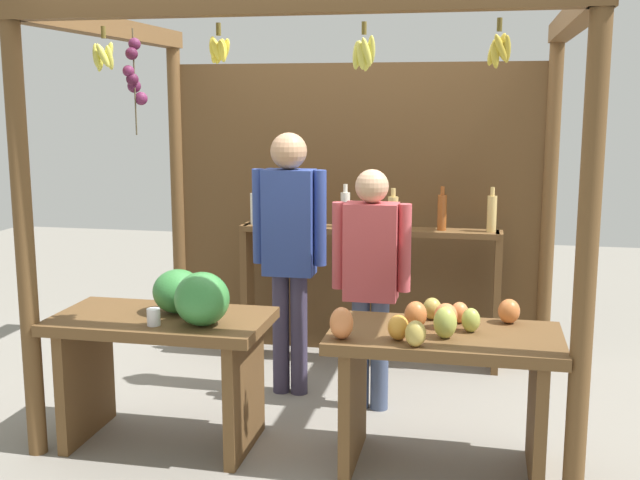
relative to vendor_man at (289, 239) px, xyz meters
name	(u,v)px	position (x,y,z in m)	size (l,w,h in m)	color
ground_plane	(327,400)	(0.26, -0.09, -1.03)	(12.00, 12.00, 0.00)	gray
market_stall	(340,173)	(0.26, 0.37, 0.39)	(2.91, 2.22, 2.40)	brown
fruit_counter_left	(171,336)	(-0.45, -0.90, -0.40)	(1.17, 0.64, 1.02)	brown
fruit_counter_right	(442,365)	(1.02, -0.89, -0.47)	(1.17, 0.65, 0.89)	brown
bottle_shelf_unit	(368,258)	(0.41, 0.70, -0.24)	(1.87, 0.22, 1.32)	brown
vendor_man	(289,239)	(0.00, 0.00, 0.00)	(0.48, 0.23, 1.70)	#393249
vendor_woman	(371,269)	(0.55, -0.16, -0.14)	(0.48, 0.20, 1.49)	#445272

